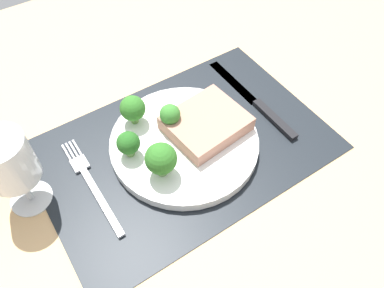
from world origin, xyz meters
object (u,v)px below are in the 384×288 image
(steak, at_px, (206,123))
(knife, at_px, (258,104))
(fork, at_px, (92,184))
(plate, at_px, (184,143))
(wine_glass, at_px, (9,164))

(steak, height_order, knife, steak)
(fork, relative_size, knife, 0.83)
(knife, bearing_deg, plate, -179.24)
(wine_glass, bearing_deg, fork, -19.08)
(plate, height_order, steak, steak)
(steak, bearing_deg, plate, -177.84)
(steak, distance_m, knife, 0.12)
(knife, bearing_deg, fork, 177.18)
(steak, relative_size, knife, 0.52)
(plate, bearing_deg, wine_glass, 169.80)
(plate, bearing_deg, steak, 2.16)
(steak, bearing_deg, wine_glass, 171.61)
(fork, height_order, wine_glass, wine_glass)
(wine_glass, bearing_deg, steak, -8.39)
(plate, height_order, wine_glass, wine_glass)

